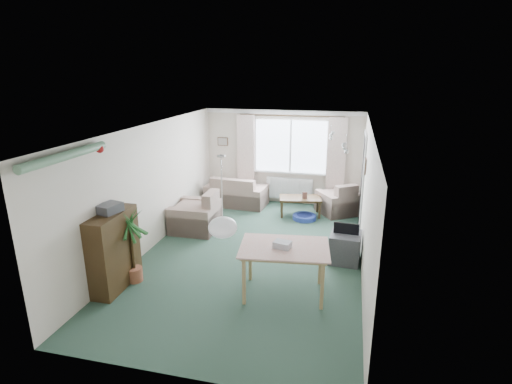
% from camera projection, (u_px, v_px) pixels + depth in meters
% --- Properties ---
extents(ground, '(6.50, 6.50, 0.00)m').
position_uv_depth(ground, '(252.00, 254.00, 7.56)').
color(ground, '#284436').
extents(window, '(1.80, 0.03, 1.30)m').
position_uv_depth(window, '(291.00, 146.00, 10.08)').
color(window, white).
extents(curtain_rod, '(2.60, 0.03, 0.03)m').
position_uv_depth(curtain_rod, '(291.00, 116.00, 9.78)').
color(curtain_rod, black).
extents(curtain_left, '(0.45, 0.08, 2.00)m').
position_uv_depth(curtain_left, '(246.00, 154.00, 10.31)').
color(curtain_left, beige).
extents(curtain_right, '(0.45, 0.08, 2.00)m').
position_uv_depth(curtain_right, '(336.00, 158.00, 9.79)').
color(curtain_right, beige).
extents(radiator, '(1.20, 0.10, 0.55)m').
position_uv_depth(radiator, '(289.00, 188.00, 10.36)').
color(radiator, white).
extents(doorway, '(0.03, 0.95, 2.00)m').
position_uv_depth(doorway, '(363.00, 180.00, 8.87)').
color(doorway, black).
extents(pendant_lamp, '(0.36, 0.36, 0.36)m').
position_uv_depth(pendant_lamp, '(223.00, 227.00, 4.94)').
color(pendant_lamp, white).
extents(tinsel_garland, '(1.60, 1.60, 0.12)m').
position_uv_depth(tinsel_garland, '(66.00, 156.00, 5.18)').
color(tinsel_garland, '#196626').
extents(bauble_cluster_a, '(0.20, 0.20, 0.20)m').
position_uv_depth(bauble_cluster_a, '(331.00, 133.00, 7.45)').
color(bauble_cluster_a, silver).
extents(bauble_cluster_b, '(0.20, 0.20, 0.20)m').
position_uv_depth(bauble_cluster_b, '(346.00, 145.00, 6.27)').
color(bauble_cluster_b, silver).
extents(wall_picture_back, '(0.28, 0.03, 0.22)m').
position_uv_depth(wall_picture_back, '(223.00, 141.00, 10.46)').
color(wall_picture_back, brown).
extents(wall_picture_right, '(0.03, 0.24, 0.30)m').
position_uv_depth(wall_picture_right, '(365.00, 166.00, 7.78)').
color(wall_picture_right, brown).
extents(sofa, '(1.57, 0.91, 0.76)m').
position_uv_depth(sofa, '(237.00, 191.00, 10.25)').
color(sofa, beige).
rests_on(sofa, ground).
extents(armchair_corner, '(1.18, 1.17, 0.78)m').
position_uv_depth(armchair_corner, '(339.00, 198.00, 9.65)').
color(armchair_corner, beige).
rests_on(armchair_corner, ground).
extents(armchair_left, '(0.94, 0.99, 0.88)m').
position_uv_depth(armchair_left, '(195.00, 211.00, 8.62)').
color(armchair_left, '#CBB299').
rests_on(armchair_left, ground).
extents(coffee_table, '(1.07, 0.72, 0.44)m').
position_uv_depth(coffee_table, '(300.00, 206.00, 9.56)').
color(coffee_table, black).
rests_on(coffee_table, ground).
extents(photo_frame, '(0.12, 0.03, 0.16)m').
position_uv_depth(photo_frame, '(305.00, 195.00, 9.39)').
color(photo_frame, brown).
rests_on(photo_frame, coffee_table).
extents(bookshelf, '(0.36, 1.03, 1.25)m').
position_uv_depth(bookshelf, '(114.00, 251.00, 6.28)').
color(bookshelf, black).
rests_on(bookshelf, ground).
extents(hifi_box, '(0.35, 0.40, 0.14)m').
position_uv_depth(hifi_box, '(109.00, 208.00, 6.12)').
color(hifi_box, '#3F4045').
rests_on(hifi_box, bookshelf).
extents(houseplant, '(0.71, 0.71, 1.27)m').
position_uv_depth(houseplant, '(132.00, 246.00, 6.43)').
color(houseplant, '#1C5325').
rests_on(houseplant, ground).
extents(dining_table, '(1.33, 0.97, 0.77)m').
position_uv_depth(dining_table, '(284.00, 271.00, 6.14)').
color(dining_table, tan).
rests_on(dining_table, ground).
extents(gift_box, '(0.28, 0.23, 0.12)m').
position_uv_depth(gift_box, '(282.00, 245.00, 5.97)').
color(gift_box, '#B6B6C2').
rests_on(gift_box, dining_table).
extents(tv_cube, '(0.57, 0.62, 0.53)m').
position_uv_depth(tv_cube, '(345.00, 247.00, 7.24)').
color(tv_cube, '#3A3B40').
rests_on(tv_cube, ground).
extents(pet_bed, '(0.61, 0.61, 0.11)m').
position_uv_depth(pet_bed, '(304.00, 217.00, 9.32)').
color(pet_bed, navy).
rests_on(pet_bed, ground).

